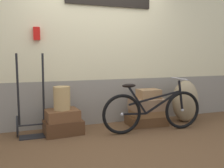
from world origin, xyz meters
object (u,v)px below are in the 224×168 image
(suitcase_1, at_px, (62,115))
(suitcase_5, at_px, (149,94))
(suitcase_4, at_px, (147,104))
(burlap_sack, at_px, (185,101))
(suitcase_3, at_px, (147,112))
(suitcase_2, at_px, (146,120))
(bicycle, at_px, (153,111))
(suitcase_0, at_px, (63,127))
(luggage_trolley, at_px, (32,118))
(wicker_basket, at_px, (62,98))

(suitcase_1, xyz_separation_m, suitcase_5, (1.49, -0.00, 0.25))
(suitcase_4, xyz_separation_m, burlap_sack, (0.78, -0.00, 0.01))
(suitcase_3, height_order, suitcase_5, suitcase_5)
(suitcase_2, height_order, suitcase_5, suitcase_5)
(suitcase_1, bearing_deg, suitcase_4, -7.01)
(suitcase_5, distance_m, bicycle, 0.43)
(suitcase_2, relative_size, suitcase_5, 1.80)
(suitcase_0, xyz_separation_m, suitcase_2, (1.46, 0.02, -0.02))
(luggage_trolley, bearing_deg, bicycle, -13.66)
(suitcase_1, bearing_deg, bicycle, -20.70)
(suitcase_0, xyz_separation_m, burlap_sack, (2.23, -0.03, 0.27))
(suitcase_2, height_order, burlap_sack, burlap_sack)
(wicker_basket, distance_m, luggage_trolley, 0.54)
(wicker_basket, bearing_deg, suitcase_5, 0.04)
(suitcase_4, bearing_deg, luggage_trolley, 177.46)
(wicker_basket, height_order, bicycle, bicycle)
(suitcase_0, distance_m, suitcase_5, 1.55)
(suitcase_0, height_order, suitcase_5, suitcase_5)
(luggage_trolley, bearing_deg, burlap_sack, -2.39)
(suitcase_2, xyz_separation_m, suitcase_4, (-0.01, -0.05, 0.29))
(suitcase_0, relative_size, wicker_basket, 1.60)
(burlap_sack, bearing_deg, luggage_trolley, 177.61)
(suitcase_0, bearing_deg, wicker_basket, -167.69)
(suitcase_1, bearing_deg, suitcase_2, -5.11)
(suitcase_3, xyz_separation_m, wicker_basket, (-1.48, -0.01, 0.34))
(suitcase_2, distance_m, burlap_sack, 0.83)
(suitcase_2, xyz_separation_m, suitcase_3, (0.01, -0.02, 0.14))
(suitcase_5, xyz_separation_m, wicker_basket, (-1.49, -0.00, 0.01))
(suitcase_5, height_order, wicker_basket, wicker_basket)
(suitcase_5, distance_m, luggage_trolley, 1.96)
(burlap_sack, distance_m, bicycle, 0.92)
(suitcase_0, relative_size, suitcase_2, 0.87)
(suitcase_5, xyz_separation_m, burlap_sack, (0.74, -0.03, -0.17))
(suitcase_1, height_order, suitcase_4, suitcase_4)
(suitcase_3, relative_size, suitcase_5, 1.50)
(wicker_basket, relative_size, burlap_sack, 0.48)
(wicker_basket, height_order, luggage_trolley, luggage_trolley)
(wicker_basket, bearing_deg, suitcase_0, 16.57)
(suitcase_4, xyz_separation_m, luggage_trolley, (-1.90, 0.11, -0.10))
(suitcase_5, height_order, bicycle, bicycle)
(burlap_sack, bearing_deg, suitcase_0, 179.22)
(suitcase_4, xyz_separation_m, suitcase_5, (0.03, 0.02, 0.18))
(bicycle, bearing_deg, luggage_trolley, 166.34)
(suitcase_5, relative_size, burlap_sack, 0.49)
(suitcase_3, bearing_deg, luggage_trolley, 179.73)
(suitcase_0, relative_size, luggage_trolley, 0.46)
(suitcase_1, distance_m, suitcase_3, 1.48)
(suitcase_0, relative_size, suitcase_4, 1.00)
(burlap_sack, bearing_deg, suitcase_5, 177.83)
(suitcase_1, relative_size, suitcase_4, 0.85)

